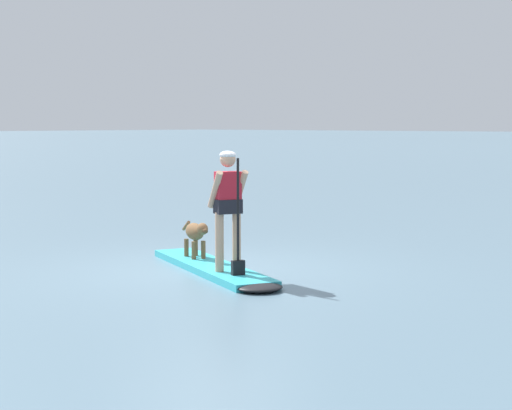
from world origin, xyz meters
TOP-DOWN VIEW (x-y plane):
  - ground_plane at (0.00, 0.00)m, footprint 400.00×400.00m
  - paddleboard at (0.21, -0.09)m, footprint 3.58×2.06m
  - person_paddler at (0.60, -0.27)m, footprint 0.68×0.60m
  - dog at (-0.58, 0.26)m, footprint 0.95×0.49m

SIDE VIEW (x-z plane):
  - ground_plane at x=0.00m, z-range 0.00..0.00m
  - paddleboard at x=0.21m, z-range 0.00..0.10m
  - dog at x=-0.58m, z-range 0.20..0.77m
  - person_paddler at x=0.60m, z-range 0.23..1.91m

